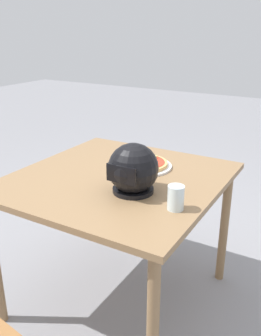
{
  "coord_description": "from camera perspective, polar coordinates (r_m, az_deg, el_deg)",
  "views": [
    {
      "loc": [
        -0.93,
        1.47,
        1.47
      ],
      "look_at": [
        -0.02,
        -0.09,
        0.78
      ],
      "focal_mm": 39.52,
      "sensor_mm": 36.0,
      "label": 1
    }
  ],
  "objects": [
    {
      "name": "pizza_plate",
      "position": [
        2.01,
        1.84,
        0.32
      ],
      "size": [
        0.32,
        0.32,
        0.01
      ],
      "primitive_type": "cylinder",
      "color": "white",
      "rests_on": "dining_table"
    },
    {
      "name": "pizza",
      "position": [
        2.0,
        1.73,
        0.85
      ],
      "size": [
        0.27,
        0.27,
        0.05
      ],
      "color": "tan",
      "rests_on": "pizza_plate"
    },
    {
      "name": "dining_table",
      "position": [
        1.92,
        -1.93,
        -3.67
      ],
      "size": [
        1.01,
        1.05,
        0.76
      ],
      "color": "olive",
      "rests_on": "ground"
    },
    {
      "name": "drinking_glass",
      "position": [
        1.54,
        7.0,
        -4.57
      ],
      "size": [
        0.07,
        0.07,
        0.11
      ],
      "primitive_type": "cylinder",
      "color": "silver",
      "rests_on": "dining_table"
    },
    {
      "name": "ground_plane",
      "position": [
        2.28,
        -1.72,
        -19.19
      ],
      "size": [
        14.0,
        14.0,
        0.0
      ],
      "primitive_type": "plane",
      "color": "gray"
    },
    {
      "name": "motorcycle_helmet",
      "position": [
        1.67,
        0.4,
        -0.24
      ],
      "size": [
        0.23,
        0.23,
        0.23
      ],
      "color": "black",
      "rests_on": "dining_table"
    }
  ]
}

